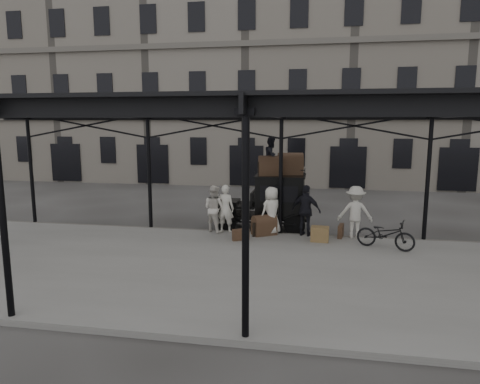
# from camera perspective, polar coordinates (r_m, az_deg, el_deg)

# --- Properties ---
(ground) EXTENTS (120.00, 120.00, 0.00)m
(ground) POSITION_cam_1_polar(r_m,az_deg,el_deg) (13.99, 4.63, -8.10)
(ground) COLOR #383533
(ground) RESTS_ON ground
(platform) EXTENTS (28.00, 8.00, 0.15)m
(platform) POSITION_cam_1_polar(r_m,az_deg,el_deg) (12.08, 3.70, -10.56)
(platform) COLOR slate
(platform) RESTS_ON ground
(canopy) EXTENTS (22.50, 9.00, 4.74)m
(canopy) POSITION_cam_1_polar(r_m,az_deg,el_deg) (11.65, 4.10, 11.35)
(canopy) COLOR black
(canopy) RESTS_ON ground
(building_frontage) EXTENTS (64.00, 8.00, 14.00)m
(building_frontage) POSITION_cam_1_polar(r_m,az_deg,el_deg) (31.45, 8.05, 14.34)
(building_frontage) COLOR slate
(building_frontage) RESTS_ON ground
(taxi) EXTENTS (3.65, 1.55, 2.18)m
(taxi) POSITION_cam_1_polar(r_m,az_deg,el_deg) (16.68, 4.30, -1.00)
(taxi) COLOR black
(taxi) RESTS_ON ground
(porter_left) EXTENTS (0.69, 0.50, 1.77)m
(porter_left) POSITION_cam_1_polar(r_m,az_deg,el_deg) (15.75, -1.95, -2.21)
(porter_left) COLOR beige
(porter_left) RESTS_ON platform
(porter_midleft) EXTENTS (1.05, 0.97, 1.74)m
(porter_midleft) POSITION_cam_1_polar(r_m,az_deg,el_deg) (15.85, -3.46, -2.22)
(porter_midleft) COLOR silver
(porter_midleft) RESTS_ON platform
(porter_centre) EXTENTS (1.00, 0.98, 1.74)m
(porter_centre) POSITION_cam_1_polar(r_m,az_deg,el_deg) (15.50, 4.23, -2.48)
(porter_centre) COLOR silver
(porter_centre) RESTS_ON platform
(porter_official) EXTENTS (1.16, 0.78, 1.83)m
(porter_official) POSITION_cam_1_polar(r_m,az_deg,el_deg) (15.41, 8.81, -2.46)
(porter_official) COLOR black
(porter_official) RESTS_ON platform
(porter_right) EXTENTS (1.21, 0.71, 1.84)m
(porter_right) POSITION_cam_1_polar(r_m,az_deg,el_deg) (15.48, 15.11, -2.61)
(porter_right) COLOR beige
(porter_right) RESTS_ON platform
(bicycle) EXTENTS (1.94, 1.26, 0.96)m
(bicycle) POSITION_cam_1_polar(r_m,az_deg,el_deg) (14.53, 18.83, -5.33)
(bicycle) COLOR black
(bicycle) RESTS_ON platform
(porter_roof) EXTENTS (0.67, 0.79, 1.44)m
(porter_roof) POSITION_cam_1_polar(r_m,az_deg,el_deg) (16.37, 4.23, 4.79)
(porter_roof) COLOR black
(porter_roof) RESTS_ON taxi
(steamer_trunk_roof_near) EXTENTS (0.94, 0.68, 0.62)m
(steamer_trunk_roof_near) POSITION_cam_1_polar(r_m,az_deg,el_deg) (16.26, 3.98, 3.33)
(steamer_trunk_roof_near) COLOR #4D3523
(steamer_trunk_roof_near) RESTS_ON taxi
(steamer_trunk_roof_far) EXTENTS (1.05, 0.76, 0.70)m
(steamer_trunk_roof_far) POSITION_cam_1_polar(r_m,az_deg,el_deg) (16.64, 6.72, 3.55)
(steamer_trunk_roof_far) COLOR #4D3523
(steamer_trunk_roof_far) RESTS_ON taxi
(steamer_trunk_platform) EXTENTS (0.97, 0.87, 0.61)m
(steamer_trunk_platform) POSITION_cam_1_polar(r_m,az_deg,el_deg) (15.51, 3.24, -4.61)
(steamer_trunk_platform) COLOR #4D3523
(steamer_trunk_platform) RESTS_ON platform
(wicker_hamper) EXTENTS (0.63, 0.49, 0.50)m
(wicker_hamper) POSITION_cam_1_polar(r_m,az_deg,el_deg) (14.91, 10.59, -5.53)
(wicker_hamper) COLOR brown
(wicker_hamper) RESTS_ON platform
(suitcase_upright) EXTENTS (0.25, 0.62, 0.45)m
(suitcase_upright) POSITION_cam_1_polar(r_m,az_deg,el_deg) (15.59, 13.29, -5.07)
(suitcase_upright) COLOR #4D3523
(suitcase_upright) RESTS_ON platform
(suitcase_flat) EXTENTS (0.59, 0.44, 0.40)m
(suitcase_flat) POSITION_cam_1_polar(r_m,az_deg,el_deg) (14.79, 0.11, -5.69)
(suitcase_flat) COLOR #4D3523
(suitcase_flat) RESTS_ON platform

